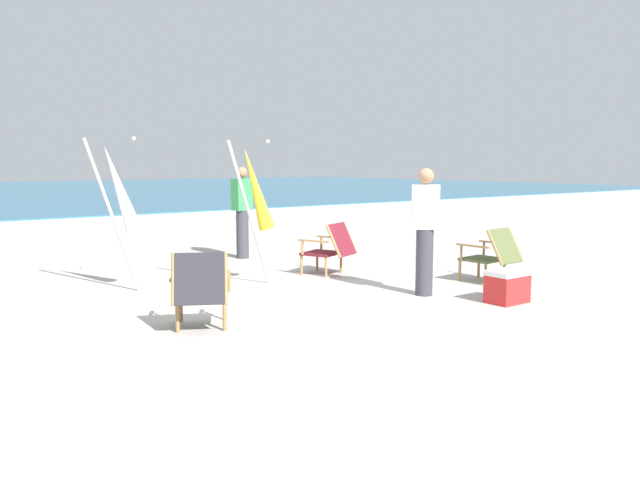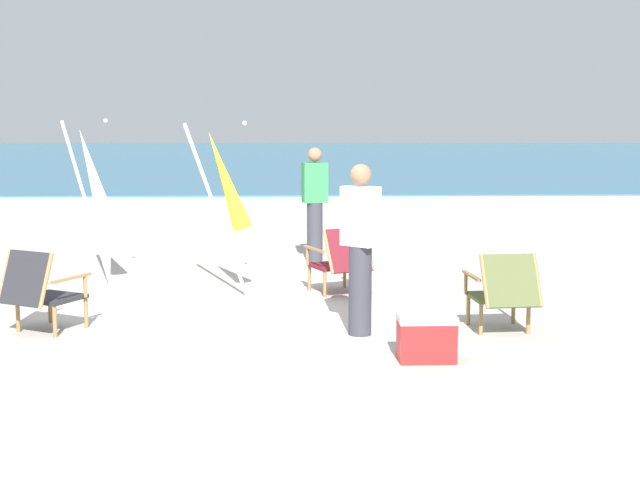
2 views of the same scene
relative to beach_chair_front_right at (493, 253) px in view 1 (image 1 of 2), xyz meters
The scene contains 10 objects.
ground_plane 3.00m from the beach_chair_front_right, 163.57° to the left, with size 80.00×80.00×0.00m, color #B2AAA0.
surf_band 13.64m from the beach_chair_front_right, 102.08° to the left, with size 80.00×1.10×0.06m, color white.
beach_chair_front_right is the anchor object (origin of this frame).
beach_chair_back_right 4.44m from the beach_chair_front_right, behind, with size 0.83×0.87×0.82m.
beach_chair_back_left 2.37m from the beach_chair_front_right, 127.99° to the left, with size 0.81×0.90×0.80m.
umbrella_furled_white 5.18m from the beach_chair_front_right, 150.44° to the left, with size 0.71×0.39×2.04m.
umbrella_furled_yellow 3.45m from the beach_chair_front_right, 146.62° to the left, with size 0.78×0.30×2.02m.
person_near_chairs 1.44m from the beach_chair_front_right, behind, with size 0.39×0.38×1.63m.
person_by_waterline 4.50m from the beach_chair_front_right, 112.45° to the left, with size 0.37×0.27×1.63m.
cooler_box 1.29m from the beach_chair_front_right, 133.59° to the right, with size 0.49×0.35×0.40m.
Camera 1 is at (-4.28, -6.43, 1.69)m, focal length 35.00 mm.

